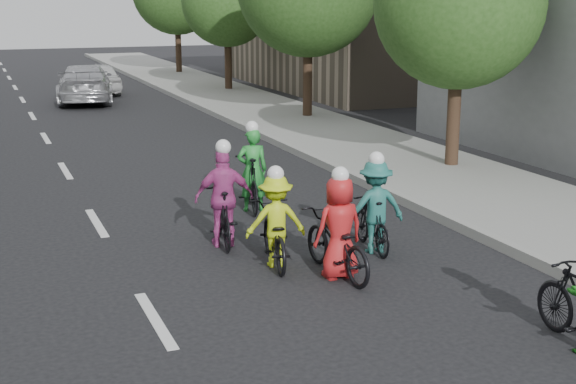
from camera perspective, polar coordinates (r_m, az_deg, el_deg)
ground at (r=10.77m, az=-9.44°, el=-8.97°), size 120.00×120.00×0.00m
sidewalk_right at (r=22.51m, az=5.09°, el=3.28°), size 4.00×80.00×0.15m
curb_right at (r=21.71m, az=0.48°, el=2.99°), size 0.18×80.00×0.18m
bldg_se at (r=38.25m, az=6.57°, el=13.42°), size 10.00×14.00×8.00m
tree_r_0 at (r=19.60m, az=12.07°, el=12.95°), size 4.00×4.00×5.97m
tree_r_2 at (r=36.01m, az=-4.35°, el=13.40°), size 4.00×4.00×5.97m
cyclist_0 at (r=13.58m, az=-4.62°, el=-1.05°), size 1.04×1.70×1.83m
cyclist_1 at (r=13.28m, az=6.13°, el=-1.49°), size 1.05×1.54×1.70m
cyclist_2 at (r=12.07m, az=3.53°, el=-3.30°), size 0.80×1.92×1.71m
cyclist_3 at (r=12.57m, az=-0.97°, el=-2.63°), size 1.03×1.87×1.61m
cyclist_4 at (r=15.83m, az=-2.63°, el=0.97°), size 0.87×1.89×1.79m
follow_car_lead at (r=33.39m, az=-14.23°, el=7.49°), size 2.90×5.49×1.52m
follow_car_trail at (r=36.36m, az=-13.40°, el=7.90°), size 1.70×4.06×1.37m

